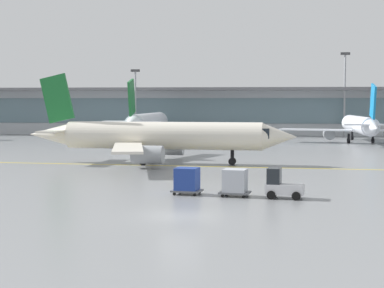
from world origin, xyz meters
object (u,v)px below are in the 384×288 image
Objects in this scene: cargo_dolly_trailing at (187,180)px; cargo_dolly_lead at (235,182)px; taxiing_regional_jet at (160,136)px; apron_light_mast_2 at (345,91)px; gate_airplane_1 at (148,123)px; baggage_tug at (282,186)px; apron_light_mast_1 at (135,99)px; gate_airplane_2 at (360,125)px.

cargo_dolly_lead is at bearing 0.00° from cargo_dolly_trailing.
taxiing_regional_jet is 24.38m from cargo_dolly_lead.
gate_airplane_1 is at bearing -156.31° from apron_light_mast_2.
cargo_dolly_trailing is (-3.48, 0.59, 0.00)m from cargo_dolly_lead.
baggage_tug is 0.17× the size of apron_light_mast_2.
apron_light_mast_1 is (-18.69, 77.40, 6.21)m from cargo_dolly_trailing.
apron_light_mast_1 reaches higher than gate_airplane_1.
cargo_dolly_trailing is at bearing -76.43° from apron_light_mast_1.
taxiing_regional_jet is 12.77× the size of cargo_dolly_trailing.
gate_airplane_2 is 18.58m from apron_light_mast_2.
apron_light_mast_2 is at bearing 83.70° from cargo_dolly_trailing.
baggage_tug is at bearing -57.68° from taxiing_regional_jet.
apron_light_mast_1 is at bearing 113.15° from cargo_dolly_trailing.
baggage_tug is at bearing 165.82° from gate_airplane_2.
gate_airplane_2 is at bearing 85.49° from baggage_tug.
apron_light_mast_2 reaches higher than gate_airplane_1.
gate_airplane_1 is 63.70m from cargo_dolly_trailing.
gate_airplane_1 reaches higher than cargo_dolly_lead.
apron_light_mast_2 is at bearing -64.63° from gate_airplane_1.
cargo_dolly_lead is at bearing -74.14° from apron_light_mast_1.
gate_airplane_1 is at bearing 86.90° from gate_airplane_2.
taxiing_regional_jet is (8.31, -40.12, -0.13)m from gate_airplane_1.
gate_airplane_1 is 40.97m from taxiing_regional_jet.
apron_light_mast_1 reaches higher than baggage_tug.
gate_airplane_1 is 2.36× the size of apron_light_mast_1.
cargo_dolly_trailing is (5.33, -22.07, -1.91)m from taxiing_regional_jet.
gate_airplane_1 is 1.09× the size of gate_airplane_2.
gate_airplane_1 reaches higher than baggage_tug.
gate_airplane_2 reaches higher than baggage_tug.
baggage_tug reaches higher than cargo_dolly_lead.
gate_airplane_2 is 10.19× the size of baggage_tug.
cargo_dolly_trailing is at bearing -180.00° from cargo_dolly_lead.
baggage_tug is at bearing -101.04° from apron_light_mast_2.
cargo_dolly_trailing is 79.87m from apron_light_mast_1.
gate_airplane_2 is 1.76× the size of apron_light_mast_2.
taxiing_regional_jet is 12.77× the size of cargo_dolly_lead.
apron_light_mast_2 reaches higher than apron_light_mast_1.
gate_airplane_1 reaches higher than gate_airplane_2.
apron_light_mast_1 is at bearing 67.20° from gate_airplane_2.
baggage_tug is (-15.42, -61.44, -1.95)m from gate_airplane_2.
gate_airplane_1 reaches higher than cargo_dolly_trailing.
gate_airplane_2 is at bearing 82.53° from cargo_dolly_lead.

